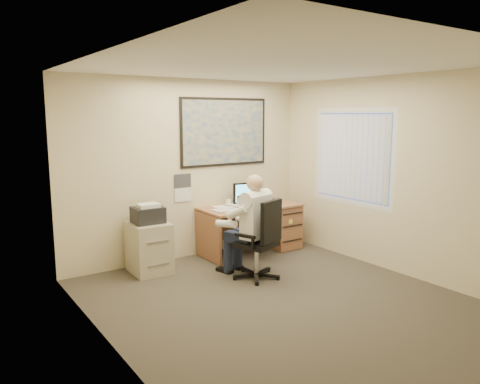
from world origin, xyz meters
TOP-DOWN VIEW (x-y plane):
  - room_shell at (0.00, 0.00)m, footprint 4.00×4.50m
  - desk at (1.21, 1.90)m, footprint 1.60×0.97m
  - world_map at (0.63, 2.23)m, footprint 1.56×0.03m
  - wall_calendar at (-0.12, 2.24)m, footprint 0.28×0.01m
  - window_blinds at (1.97, 0.80)m, footprint 0.06×1.40m
  - filing_cabinet at (-0.83, 1.90)m, footprint 0.52×0.62m
  - office_chair at (0.23, 0.81)m, footprint 0.82×0.82m
  - person at (0.25, 0.89)m, footprint 0.80×0.97m

SIDE VIEW (x-z plane):
  - office_chair at x=0.23m, z-range -0.22..0.85m
  - filing_cabinet at x=-0.83m, z-range -0.07..0.90m
  - desk at x=1.21m, z-range -0.10..0.99m
  - person at x=0.25m, z-range 0.00..1.40m
  - wall_calendar at x=-0.12m, z-range 0.87..1.29m
  - room_shell at x=0.00m, z-range 0.00..2.70m
  - window_blinds at x=1.97m, z-range 0.90..2.20m
  - world_map at x=0.63m, z-range 1.37..2.43m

